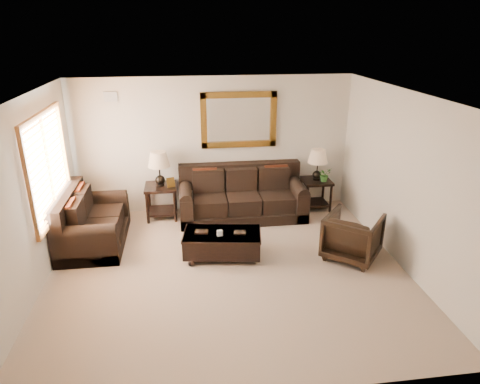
{
  "coord_description": "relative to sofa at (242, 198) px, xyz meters",
  "views": [
    {
      "loc": [
        -0.6,
        -5.79,
        3.59
      ],
      "look_at": [
        0.27,
        0.6,
        1.06
      ],
      "focal_mm": 32.0,
      "sensor_mm": 36.0,
      "label": 1
    }
  ],
  "objects": [
    {
      "name": "room",
      "position": [
        -0.5,
        -2.02,
        0.99
      ],
      "size": [
        5.51,
        5.01,
        2.71
      ],
      "color": "gray",
      "rests_on": "ground"
    },
    {
      "name": "window",
      "position": [
        -3.2,
        -1.12,
        1.19
      ],
      "size": [
        0.07,
        1.96,
        1.66
      ],
      "color": "white",
      "rests_on": "room"
    },
    {
      "name": "mirror",
      "position": [
        0.0,
        0.45,
        1.49
      ],
      "size": [
        1.5,
        0.06,
        1.1
      ],
      "color": "#4A270E",
      "rests_on": "room"
    },
    {
      "name": "air_vent",
      "position": [
        -2.4,
        0.46,
        1.99
      ],
      "size": [
        0.25,
        0.02,
        0.18
      ],
      "primitive_type": "cube",
      "color": "#999999",
      "rests_on": "room"
    },
    {
      "name": "sofa",
      "position": [
        0.0,
        0.0,
        0.0
      ],
      "size": [
        2.45,
        1.06,
        1.0
      ],
      "color": "black",
      "rests_on": "room"
    },
    {
      "name": "loveseat",
      "position": [
        -2.78,
        -0.82,
        -0.01
      ],
      "size": [
        1.03,
        1.73,
        0.97
      ],
      "rotation": [
        0.0,
        0.0,
        1.57
      ],
      "color": "black",
      "rests_on": "room"
    },
    {
      "name": "end_table_left",
      "position": [
        -1.58,
        0.13,
        0.52
      ],
      "size": [
        0.62,
        0.62,
        1.35
      ],
      "color": "black",
      "rests_on": "room"
    },
    {
      "name": "end_table_right",
      "position": [
        1.57,
        0.15,
        0.47
      ],
      "size": [
        0.58,
        0.58,
        1.27
      ],
      "color": "black",
      "rests_on": "room"
    },
    {
      "name": "coffee_table",
      "position": [
        -0.55,
        -1.58,
        -0.1
      ],
      "size": [
        1.35,
        0.86,
        0.53
      ],
      "rotation": [
        0.0,
        0.0,
        -0.15
      ],
      "color": "black",
      "rests_on": "room"
    },
    {
      "name": "armchair",
      "position": [
        1.55,
        -1.9,
        0.06
      ],
      "size": [
        1.11,
        1.11,
        0.84
      ],
      "primitive_type": "imported",
      "rotation": [
        0.0,
        0.0,
        2.45
      ],
      "color": "black",
      "rests_on": "floor"
    },
    {
      "name": "potted_plant",
      "position": [
        1.69,
        0.05,
        0.38
      ],
      "size": [
        0.35,
        0.36,
        0.22
      ],
      "primitive_type": "imported",
      "rotation": [
        0.0,
        0.0,
        0.41
      ],
      "color": "#28571D",
      "rests_on": "end_table_right"
    }
  ]
}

